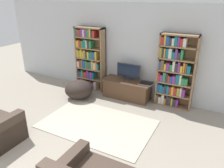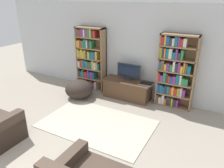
{
  "view_description": "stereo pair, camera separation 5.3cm",
  "coord_description": "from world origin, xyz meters",
  "px_view_note": "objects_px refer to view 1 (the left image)",
  "views": [
    {
      "loc": [
        2.37,
        -1.33,
        2.75
      ],
      "look_at": [
        0.02,
        3.1,
        0.7
      ],
      "focal_mm": 35.0,
      "sensor_mm": 36.0,
      "label": 1
    },
    {
      "loc": [
        2.41,
        -1.31,
        2.75
      ],
      "look_at": [
        0.02,
        3.1,
        0.7
      ],
      "focal_mm": 35.0,
      "sensor_mm": 36.0,
      "label": 2
    }
  ],
  "objects_px": {
    "television": "(128,71)",
    "beanbag_ottoman": "(79,89)",
    "bookshelf_left": "(90,59)",
    "bookshelf_right": "(174,72)",
    "tv_stand": "(127,89)",
    "laptop": "(146,84)"
  },
  "relations": [
    {
      "from": "television",
      "to": "beanbag_ottoman",
      "type": "xyz_separation_m",
      "value": [
        -1.22,
        -0.71,
        -0.52
      ]
    },
    {
      "from": "bookshelf_left",
      "to": "bookshelf_right",
      "type": "height_order",
      "value": "same"
    },
    {
      "from": "television",
      "to": "beanbag_ottoman",
      "type": "bearing_deg",
      "value": -149.84
    },
    {
      "from": "bookshelf_right",
      "to": "tv_stand",
      "type": "bearing_deg",
      "value": -173.28
    },
    {
      "from": "beanbag_ottoman",
      "to": "bookshelf_right",
      "type": "bearing_deg",
      "value": 17.56
    },
    {
      "from": "laptop",
      "to": "beanbag_ottoman",
      "type": "distance_m",
      "value": 1.91
    },
    {
      "from": "tv_stand",
      "to": "television",
      "type": "distance_m",
      "value": 0.51
    },
    {
      "from": "tv_stand",
      "to": "bookshelf_right",
      "type": "bearing_deg",
      "value": 6.72
    },
    {
      "from": "bookshelf_left",
      "to": "beanbag_ottoman",
      "type": "distance_m",
      "value": 1.05
    },
    {
      "from": "laptop",
      "to": "bookshelf_right",
      "type": "bearing_deg",
      "value": 12.09
    },
    {
      "from": "bookshelf_right",
      "to": "beanbag_ottoman",
      "type": "relative_size",
      "value": 2.4
    },
    {
      "from": "bookshelf_left",
      "to": "tv_stand",
      "type": "relative_size",
      "value": 1.36
    },
    {
      "from": "beanbag_ottoman",
      "to": "laptop",
      "type": "bearing_deg",
      "value": 19.57
    },
    {
      "from": "bookshelf_right",
      "to": "laptop",
      "type": "bearing_deg",
      "value": -167.91
    },
    {
      "from": "tv_stand",
      "to": "beanbag_ottoman",
      "type": "relative_size",
      "value": 1.76
    },
    {
      "from": "television",
      "to": "beanbag_ottoman",
      "type": "height_order",
      "value": "television"
    },
    {
      "from": "bookshelf_left",
      "to": "laptop",
      "type": "distance_m",
      "value": 1.94
    },
    {
      "from": "tv_stand",
      "to": "laptop",
      "type": "xyz_separation_m",
      "value": [
        0.56,
        0.0,
        0.27
      ]
    },
    {
      "from": "bookshelf_right",
      "to": "laptop",
      "type": "height_order",
      "value": "bookshelf_right"
    },
    {
      "from": "television",
      "to": "laptop",
      "type": "xyz_separation_m",
      "value": [
        0.56,
        -0.08,
        -0.23
      ]
    },
    {
      "from": "tv_stand",
      "to": "beanbag_ottoman",
      "type": "height_order",
      "value": "tv_stand"
    },
    {
      "from": "bookshelf_left",
      "to": "television",
      "type": "distance_m",
      "value": 1.34
    }
  ]
}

